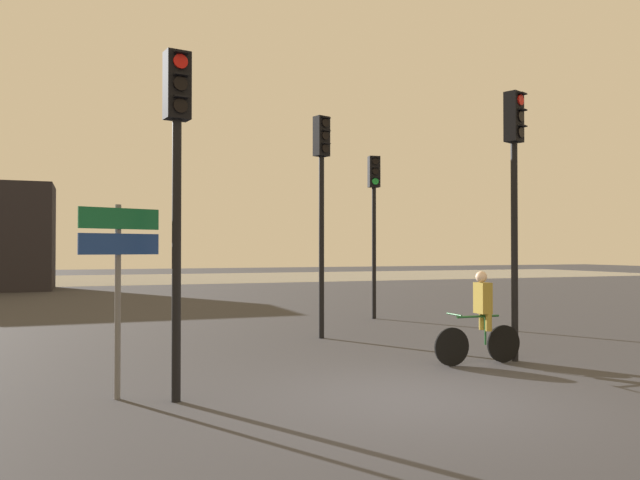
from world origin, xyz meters
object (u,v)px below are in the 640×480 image
object	(u,v)px
direction_sign_post	(119,265)
cyclist	(481,317)
traffic_light_far_right	(374,206)
traffic_light_near_right	(514,175)
traffic_light_center	(322,185)
traffic_light_near_left	(177,159)

from	to	relation	value
direction_sign_post	cyclist	size ratio (longest dim) A/B	1.52
traffic_light_far_right	traffic_light_near_right	bearing A→B (deg)	93.01
traffic_light_far_right	direction_sign_post	size ratio (longest dim) A/B	1.81
traffic_light_far_right	direction_sign_post	distance (m)	10.70
traffic_light_center	direction_sign_post	size ratio (longest dim) A/B	1.93
traffic_light_near_right	cyclist	xyz separation A→B (m)	(-0.74, -0.03, -2.52)
traffic_light_near_right	traffic_light_far_right	world-z (taller)	traffic_light_near_right
traffic_light_far_right	traffic_light_center	bearing A→B (deg)	56.13
traffic_light_near_left	traffic_light_center	bearing A→B (deg)	-139.98
cyclist	traffic_light_near_left	bearing A→B (deg)	100.45
traffic_light_near_right	traffic_light_far_right	distance (m)	7.11
traffic_light_center	direction_sign_post	xyz separation A→B (m)	(-4.57, -4.43, -1.66)
traffic_light_center	traffic_light_far_right	size ratio (longest dim) A/B	1.07
cyclist	traffic_light_far_right	bearing A→B (deg)	-9.48
traffic_light_near_left	traffic_light_far_right	xyz separation A→B (m)	(6.69, 7.99, 0.06)
traffic_light_near_left	cyclist	bearing A→B (deg)	178.04
cyclist	direction_sign_post	bearing A→B (deg)	95.72
traffic_light_near_left	cyclist	distance (m)	5.92
traffic_light_near_left	traffic_light_far_right	bearing A→B (deg)	-141.19
traffic_light_center	traffic_light_near_left	distance (m)	6.18
traffic_light_far_right	direction_sign_post	world-z (taller)	traffic_light_far_right
traffic_light_center	traffic_light_near_right	bearing A→B (deg)	100.86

